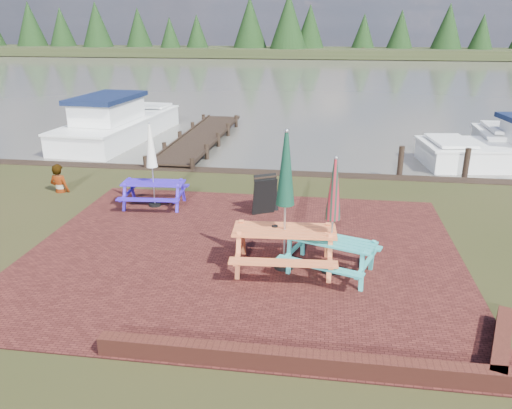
{
  "coord_description": "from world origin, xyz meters",
  "views": [
    {
      "loc": [
        1.63,
        -8.36,
        4.58
      ],
      "look_at": [
        0.24,
        1.29,
        1.0
      ],
      "focal_mm": 35.0,
      "sensor_mm": 36.0,
      "label": 1
    }
  ],
  "objects_px": {
    "boat_jetty": "(118,125)",
    "person": "(57,165)",
    "picnic_table_teal": "(332,234)",
    "picnic_table_blue": "(153,178)",
    "chalkboard": "(265,195)",
    "picnic_table_red": "(285,223)",
    "jetty": "(201,137)"
  },
  "relations": [
    {
      "from": "picnic_table_teal",
      "to": "person",
      "type": "relative_size",
      "value": 1.42
    },
    {
      "from": "jetty",
      "to": "boat_jetty",
      "type": "height_order",
      "value": "boat_jetty"
    },
    {
      "from": "picnic_table_red",
      "to": "jetty",
      "type": "distance_m",
      "value": 11.72
    },
    {
      "from": "picnic_table_red",
      "to": "chalkboard",
      "type": "xyz_separation_m",
      "value": [
        -0.74,
        2.93,
        -0.46
      ]
    },
    {
      "from": "boat_jetty",
      "to": "person",
      "type": "xyz_separation_m",
      "value": [
        1.36,
        -7.44,
        0.36
      ]
    },
    {
      "from": "picnic_table_red",
      "to": "picnic_table_blue",
      "type": "height_order",
      "value": "picnic_table_red"
    },
    {
      "from": "boat_jetty",
      "to": "person",
      "type": "distance_m",
      "value": 7.57
    },
    {
      "from": "chalkboard",
      "to": "jetty",
      "type": "relative_size",
      "value": 0.11
    },
    {
      "from": "jetty",
      "to": "boat_jetty",
      "type": "xyz_separation_m",
      "value": [
        -3.71,
        0.39,
        0.33
      ]
    },
    {
      "from": "picnic_table_teal",
      "to": "jetty",
      "type": "distance_m",
      "value": 12.12
    },
    {
      "from": "picnic_table_blue",
      "to": "boat_jetty",
      "type": "distance_m",
      "value": 9.33
    },
    {
      "from": "picnic_table_red",
      "to": "boat_jetty",
      "type": "distance_m",
      "value": 13.86
    },
    {
      "from": "picnic_table_red",
      "to": "person",
      "type": "distance_m",
      "value": 7.75
    },
    {
      "from": "picnic_table_blue",
      "to": "chalkboard",
      "type": "relative_size",
      "value": 2.29
    },
    {
      "from": "picnic_table_teal",
      "to": "picnic_table_blue",
      "type": "distance_m",
      "value": 5.51
    },
    {
      "from": "picnic_table_teal",
      "to": "boat_jetty",
      "type": "bearing_deg",
      "value": 147.92
    },
    {
      "from": "picnic_table_blue",
      "to": "boat_jetty",
      "type": "height_order",
      "value": "picnic_table_blue"
    },
    {
      "from": "picnic_table_teal",
      "to": "person",
      "type": "height_order",
      "value": "picnic_table_teal"
    },
    {
      "from": "jetty",
      "to": "person",
      "type": "distance_m",
      "value": 7.46
    },
    {
      "from": "picnic_table_teal",
      "to": "jetty",
      "type": "xyz_separation_m",
      "value": [
        -5.31,
        10.88,
        -0.69
      ]
    },
    {
      "from": "picnic_table_blue",
      "to": "person",
      "type": "distance_m",
      "value": 3.17
    },
    {
      "from": "picnic_table_red",
      "to": "picnic_table_teal",
      "type": "bearing_deg",
      "value": -6.53
    },
    {
      "from": "picnic_table_blue",
      "to": "boat_jetty",
      "type": "xyz_separation_m",
      "value": [
        -4.44,
        8.2,
        -0.33
      ]
    },
    {
      "from": "chalkboard",
      "to": "boat_jetty",
      "type": "distance_m",
      "value": 11.1
    },
    {
      "from": "boat_jetty",
      "to": "person",
      "type": "height_order",
      "value": "boat_jetty"
    },
    {
      "from": "picnic_table_blue",
      "to": "person",
      "type": "height_order",
      "value": "picnic_table_blue"
    },
    {
      "from": "picnic_table_red",
      "to": "chalkboard",
      "type": "relative_size",
      "value": 2.84
    },
    {
      "from": "chalkboard",
      "to": "boat_jetty",
      "type": "height_order",
      "value": "boat_jetty"
    },
    {
      "from": "picnic_table_red",
      "to": "boat_jetty",
      "type": "height_order",
      "value": "picnic_table_red"
    },
    {
      "from": "picnic_table_red",
      "to": "boat_jetty",
      "type": "bearing_deg",
      "value": 122.48
    },
    {
      "from": "chalkboard",
      "to": "picnic_table_blue",
      "type": "bearing_deg",
      "value": 149.99
    },
    {
      "from": "picnic_table_blue",
      "to": "boat_jetty",
      "type": "relative_size",
      "value": 0.29
    }
  ]
}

